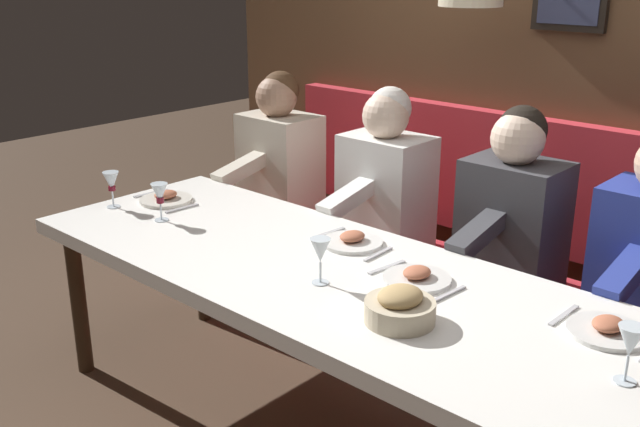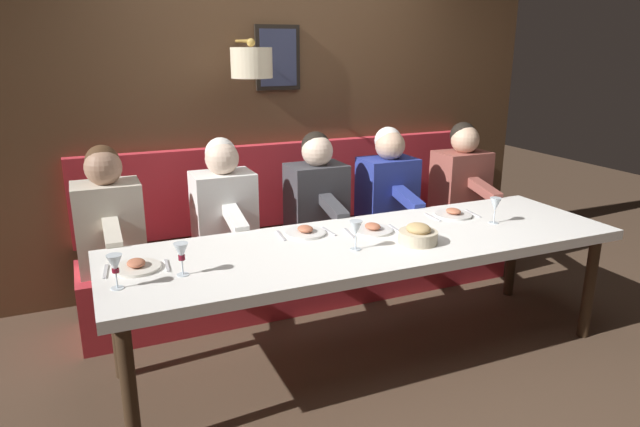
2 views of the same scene
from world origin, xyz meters
name	(u,v)px [view 1 (image 1 of 2)]	position (x,y,z in m)	size (l,w,h in m)	color
dining_table	(373,301)	(0.00, 0.00, 0.68)	(0.90, 2.99, 0.74)	white
banquette_bench	(494,329)	(0.89, 0.00, 0.23)	(0.52, 3.19, 0.45)	red
back_wall_panel	(578,60)	(1.46, 0.00, 1.36)	(0.59, 4.39, 2.90)	brown
diner_middle	(513,207)	(0.88, -0.04, 0.82)	(0.60, 0.40, 0.79)	#3D3D42
diner_far	(385,176)	(0.88, 0.63, 0.82)	(0.60, 0.40, 0.79)	white
diner_farthest	(279,151)	(0.88, 1.36, 0.82)	(0.60, 0.40, 0.79)	beige
place_setting_0	(352,241)	(0.25, 0.30, 0.75)	(0.24, 0.32, 0.05)	white
place_setting_1	(607,329)	(0.21, -0.72, 0.75)	(0.24, 0.31, 0.05)	silver
place_setting_2	(166,198)	(0.08, 1.28, 0.75)	(0.24, 0.32, 0.05)	silver
place_setting_3	(417,277)	(0.13, -0.09, 0.75)	(0.24, 0.32, 0.05)	silver
wine_glass_0	(160,195)	(-0.09, 1.08, 0.86)	(0.07, 0.07, 0.16)	silver
wine_glass_1	(111,182)	(-0.13, 1.39, 0.86)	(0.07, 0.07, 0.16)	silver
wine_glass_2	(320,252)	(-0.11, 0.15, 0.86)	(0.07, 0.07, 0.16)	silver
wine_glass_3	(630,343)	(-0.02, -0.87, 0.86)	(0.07, 0.07, 0.16)	silver
bread_bowl	(400,307)	(-0.15, -0.22, 0.79)	(0.22, 0.22, 0.12)	beige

